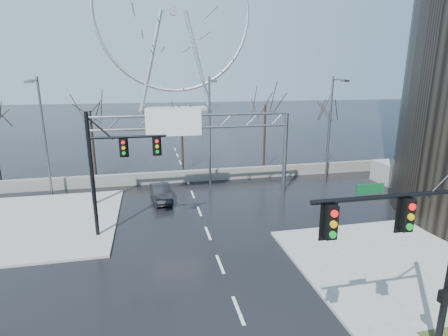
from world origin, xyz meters
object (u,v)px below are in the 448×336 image
object	(u,v)px
signal_mast_near	(423,238)
ferris_wheel	(173,18)
car	(161,193)
signal_mast_far	(110,163)
sign_gantry	(188,138)

from	to	relation	value
signal_mast_near	ferris_wheel	bearing A→B (deg)	90.08
ferris_wheel	car	distance (m)	84.33
car	signal_mast_far	bearing A→B (deg)	-123.08
sign_gantry	ferris_wheel	bearing A→B (deg)	86.16
car	ferris_wheel	bearing A→B (deg)	78.82
ferris_wheel	car	xyz separation A→B (m)	(-7.74, -80.02, -25.46)
signal_mast_near	signal_mast_far	size ratio (longest dim) A/B	1.00
signal_mast_near	sign_gantry	bearing A→B (deg)	106.19
signal_mast_far	sign_gantry	distance (m)	8.14
sign_gantry	car	distance (m)	5.09
signal_mast_near	sign_gantry	distance (m)	19.79
signal_mast_near	signal_mast_far	xyz separation A→B (m)	(-11.01, 13.00, -0.04)
signal_mast_far	sign_gantry	xyz separation A→B (m)	(5.49, 6.00, 0.35)
signal_mast_far	sign_gantry	size ratio (longest dim) A/B	0.49
signal_mast_near	sign_gantry	size ratio (longest dim) A/B	0.49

